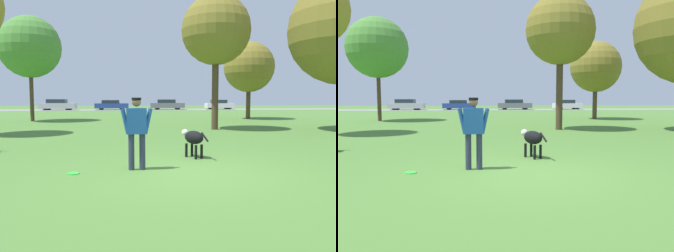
{
  "view_description": "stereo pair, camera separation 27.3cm",
  "coord_description": "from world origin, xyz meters",
  "views": [
    {
      "loc": [
        -1.22,
        -6.6,
        1.57
      ],
      "look_at": [
        -0.31,
        1.14,
        0.9
      ],
      "focal_mm": 35.0,
      "sensor_mm": 36.0,
      "label": 1
    },
    {
      "loc": [
        -0.94,
        -6.62,
        1.57
      ],
      "look_at": [
        -0.31,
        1.14,
        0.9
      ],
      "focal_mm": 35.0,
      "sensor_mm": 36.0,
      "label": 2
    }
  ],
  "objects": [
    {
      "name": "parked_car_grey",
      "position": [
        3.72,
        36.87,
        0.68
      ],
      "size": [
        4.55,
        1.74,
        1.35
      ],
      "rotation": [
        0.0,
        0.0,
        -0.02
      ],
      "color": "slate",
      "rests_on": "ground_plane"
    },
    {
      "name": "dog",
      "position": [
        0.43,
        1.8,
        0.51
      ],
      "size": [
        0.61,
        0.96,
        0.72
      ],
      "rotation": [
        0.0,
        0.0,
        2.06
      ],
      "color": "black",
      "rests_on": "ground_plane"
    },
    {
      "name": "tree_far_left",
      "position": [
        -7.73,
        16.25,
        4.91
      ],
      "size": [
        4.04,
        4.04,
        6.94
      ],
      "color": "#4C3826",
      "rests_on": "ground_plane"
    },
    {
      "name": "tree_far_right",
      "position": [
        7.54,
        16.93,
        3.83
      ],
      "size": [
        3.7,
        3.7,
        5.69
      ],
      "color": "#4C3826",
      "rests_on": "ground_plane"
    },
    {
      "name": "far_road_strip",
      "position": [
        0.0,
        36.93,
        0.01
      ],
      "size": [
        120.0,
        6.0,
        0.01
      ],
      "color": "gray",
      "rests_on": "ground_plane"
    },
    {
      "name": "parked_car_blue",
      "position": [
        -3.61,
        36.91,
        0.65
      ],
      "size": [
        4.4,
        2.01,
        1.28
      ],
      "rotation": [
        0.0,
        0.0,
        0.04
      ],
      "color": "#284293",
      "rests_on": "ground_plane"
    },
    {
      "name": "frisbee",
      "position": [
        -2.4,
        0.26,
        0.01
      ],
      "size": [
        0.25,
        0.25,
        0.02
      ],
      "color": "#33D838",
      "rests_on": "ground_plane"
    },
    {
      "name": "ground_plane",
      "position": [
        0.0,
        0.0,
        0.0
      ],
      "size": [
        120.0,
        120.0,
        0.0
      ],
      "primitive_type": "plane",
      "color": "#4C7A33"
    },
    {
      "name": "tree_mid_center",
      "position": [
        2.98,
        9.27,
        4.83
      ],
      "size": [
        3.37,
        3.37,
        6.55
      ],
      "color": "#4C3826",
      "rests_on": "ground_plane"
    },
    {
      "name": "parked_car_silver",
      "position": [
        -10.4,
        36.78,
        0.69
      ],
      "size": [
        4.59,
        1.9,
        1.4
      ],
      "rotation": [
        0.0,
        0.0,
        -0.04
      ],
      "color": "#B7B7BC",
      "rests_on": "ground_plane"
    },
    {
      "name": "parked_car_white",
      "position": [
        10.99,
        37.19,
        0.65
      ],
      "size": [
        3.82,
        1.81,
        1.3
      ],
      "rotation": [
        0.0,
        0.0,
        0.01
      ],
      "color": "white",
      "rests_on": "ground_plane"
    },
    {
      "name": "person",
      "position": [
        -1.07,
        0.5,
        0.93
      ],
      "size": [
        0.7,
        0.23,
        1.58
      ],
      "rotation": [
        0.0,
        0.0,
        -0.02
      ],
      "color": "#2D334C",
      "rests_on": "ground_plane"
    }
  ]
}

